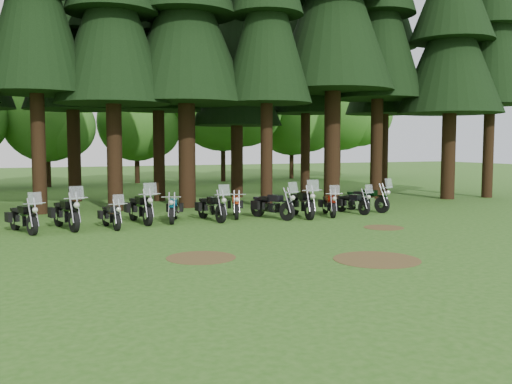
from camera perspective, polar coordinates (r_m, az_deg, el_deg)
ground at (r=17.71m, az=1.75°, el=-4.65°), size 120.00×120.00×0.00m
pine_front_9 at (r=32.55m, az=19.04°, el=16.26°), size 5.44×5.44×15.89m
pine_back_2 at (r=31.12m, az=-18.09°, el=17.30°), size 4.85×4.85×16.30m
pine_back_3 at (r=30.37m, az=-9.88°, el=17.66°), size 4.35×4.35×16.20m
pine_back_4 at (r=31.69m, az=-1.96°, el=14.52°), size 4.94×4.94×13.78m
pine_back_5 at (r=33.31m, az=5.05°, el=16.70°), size 3.94×3.94×16.33m
pine_back_6 at (r=36.06m, az=12.81°, el=15.92°), size 4.59×4.59×16.58m
decid_3 at (r=41.05m, az=-19.81°, el=6.77°), size 6.12×5.95×7.65m
decid_4 at (r=43.11m, az=-11.48°, el=6.67°), size 5.93×5.76×7.41m
decid_5 at (r=44.52m, az=-2.76°, el=9.10°), size 8.45×8.21×10.56m
decid_6 at (r=48.33m, az=4.05°, el=7.53°), size 7.06×6.86×8.82m
decid_7 at (r=50.53m, az=8.84°, el=8.53°), size 8.44×8.20×10.55m
dirt_patch_0 at (r=14.79m, az=-5.52°, el=-6.55°), size 1.80×1.80×0.01m
dirt_patch_1 at (r=20.43m, az=12.65°, el=-3.48°), size 1.40×1.40×0.01m
dirt_patch_2 at (r=14.81m, az=11.97°, el=-6.62°), size 2.20×2.20×0.01m
motorcycle_0 at (r=20.22m, az=-22.24°, el=-2.48°), size 0.98×2.20×1.41m
motorcycle_1 at (r=20.56m, az=-18.46°, el=-2.12°), size 0.82×2.47×1.55m
motorcycle_2 at (r=20.37m, az=-14.28°, el=-2.37°), size 0.48×1.99×1.25m
motorcycle_3 at (r=21.44m, az=-11.49°, el=-1.68°), size 0.58×2.49×1.56m
motorcycle_4 at (r=21.65m, az=-8.24°, el=-1.78°), size 0.86×2.06×0.87m
motorcycle_5 at (r=21.75m, az=-4.46°, el=-1.61°), size 0.55×2.31×1.45m
motorcycle_6 at (r=22.71m, az=-2.04°, el=-1.45°), size 0.81×2.03×0.85m
motorcycle_7 at (r=22.27m, az=1.64°, el=-1.41°), size 1.07×2.32×1.49m
motorcycle_8 at (r=22.77m, az=4.62°, el=-1.22°), size 0.65×2.50×1.57m
motorcycle_9 at (r=23.37m, az=7.32°, el=-1.29°), size 0.91×2.06×1.32m
motorcycle_10 at (r=24.29m, az=9.64°, el=-1.12°), size 0.61×2.03×1.28m
motorcycle_11 at (r=25.13m, az=11.00°, el=-0.79°), size 1.05×2.31×1.48m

